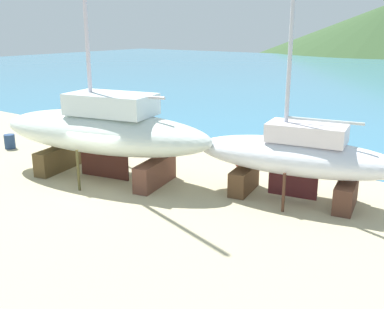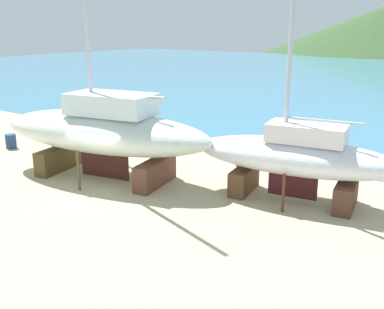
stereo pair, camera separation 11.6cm
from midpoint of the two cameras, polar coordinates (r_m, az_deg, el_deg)
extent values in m
plane|color=tan|center=(18.38, -18.01, -6.63)|extent=(43.92, 43.92, 0.00)
cube|color=brown|center=(22.92, -16.41, -0.50)|extent=(1.24, 2.86, 1.15)
cube|color=brown|center=(19.93, -4.53, -2.34)|extent=(1.24, 2.86, 1.15)
cylinder|color=brown|center=(19.76, -14.10, -1.94)|extent=(0.12, 0.12, 1.81)
cylinder|color=brown|center=(22.73, -8.19, 0.73)|extent=(0.12, 0.12, 1.81)
ellipsoid|color=silver|center=(20.89, -11.12, 2.86)|extent=(11.24, 5.57, 1.88)
cube|color=#4A221A|center=(21.30, -10.89, -1.34)|extent=(2.55, 0.60, 1.32)
cube|color=white|center=(20.33, -10.07, 6.35)|extent=(4.21, 2.82, 0.94)
cylinder|color=beige|center=(19.82, -8.19, 7.44)|extent=(3.72, 0.89, 0.13)
cube|color=brown|center=(19.26, 6.80, -3.23)|extent=(1.03, 2.13, 1.05)
cube|color=#553326|center=(18.39, 19.14, -4.98)|extent=(1.03, 2.13, 1.05)
cylinder|color=#4D2F20|center=(17.34, 11.73, -4.78)|extent=(0.12, 0.12, 1.55)
cylinder|color=#54341D|center=(19.93, 13.85, -2.16)|extent=(0.12, 0.12, 1.55)
ellipsoid|color=white|center=(18.31, 13.07, -0.25)|extent=(8.65, 3.90, 1.43)
cube|color=#45191B|center=(18.68, 12.84, -3.84)|extent=(1.99, 0.41, 1.00)
cube|color=white|center=(17.98, 14.56, 2.66)|extent=(3.21, 2.01, 0.72)
cylinder|color=silver|center=(17.75, 16.65, 4.13)|extent=(2.90, 0.60, 0.12)
cube|color=orange|center=(20.27, 6.41, -2.56)|extent=(0.30, 0.39, 0.82)
cube|color=maroon|center=(20.06, 6.47, -0.68)|extent=(0.36, 0.49, 0.58)
sphere|color=tan|center=(19.95, 6.51, 0.42)|extent=(0.22, 0.22, 0.22)
cylinder|color=#522D10|center=(27.53, -16.37, 1.55)|extent=(1.02, 0.92, 0.53)
cylinder|color=navy|center=(28.02, -21.95, 1.58)|extent=(0.75, 0.75, 0.82)
camera|label=1|loc=(0.06, -89.83, 0.05)|focal=41.90mm
camera|label=2|loc=(0.06, 90.17, -0.05)|focal=41.90mm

